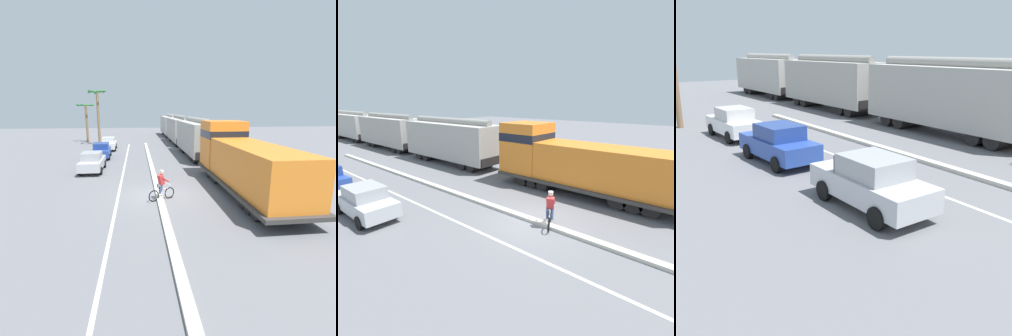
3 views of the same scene
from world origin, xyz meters
The scene contains 9 objects.
ground_plane centered at (0.00, 0.00, 0.00)m, with size 120.00×120.00×0.00m, color slate.
median_curb centered at (0.00, 6.00, 0.08)m, with size 0.36×36.00×0.16m, color beige.
lane_stripe centered at (-2.40, 6.00, 0.00)m, with size 0.14×36.00×0.01m, color silver.
locomotive centered at (5.24, 0.72, 1.80)m, with size 3.10×11.61×4.20m.
hopper_car_lead centered at (5.24, 12.88, 2.08)m, with size 2.90×10.60×4.18m.
hopper_car_middle centered at (5.24, 24.48, 2.08)m, with size 2.90×10.60×4.18m.
hopper_car_trailing centered at (5.24, 36.08, 2.08)m, with size 2.90×10.60×4.18m.
parked_car_silver centered at (-4.93, 6.88, 0.82)m, with size 1.84×4.20×1.62m.
cyclist centered at (0.09, -0.81, 0.82)m, with size 1.55×0.84×1.71m.
Camera 2 is at (-9.67, -6.49, 5.70)m, focal length 28.00 mm.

